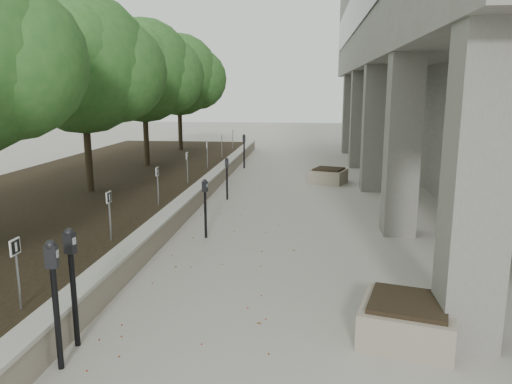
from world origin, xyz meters
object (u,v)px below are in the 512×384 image
at_px(planter_front, 407,320).
at_px(planter_back, 329,176).
at_px(parking_meter_1, 56,306).
at_px(crabapple_tree_3, 84,94).
at_px(parking_meter_2, 73,288).
at_px(parking_meter_3, 205,209).
at_px(crabapple_tree_4, 144,93).
at_px(parking_meter_5, 244,151).
at_px(crabapple_tree_5, 179,92).
at_px(parking_meter_4, 227,179).

relative_size(planter_front, planter_back, 1.04).
relative_size(parking_meter_1, planter_back, 1.41).
xyz_separation_m(crabapple_tree_3, parking_meter_2, (3.26, -7.63, -2.34)).
xyz_separation_m(parking_meter_3, planter_front, (3.56, -4.18, -0.39)).
xyz_separation_m(crabapple_tree_4, planter_front, (7.49, -12.00, -2.85)).
height_order(crabapple_tree_3, crabapple_tree_4, same).
bearing_deg(planter_back, parking_meter_5, 139.03).
height_order(parking_meter_1, parking_meter_5, parking_meter_1).
bearing_deg(crabapple_tree_5, parking_meter_2, -79.52).
xyz_separation_m(parking_meter_1, parking_meter_3, (0.61, 5.34, -0.13)).
distance_m(crabapple_tree_3, parking_meter_3, 5.42).
bearing_deg(planter_back, parking_meter_2, -106.96).
height_order(parking_meter_2, parking_meter_3, parking_meter_2).
bearing_deg(crabapple_tree_3, parking_meter_4, 16.27).
relative_size(parking_meter_1, parking_meter_2, 1.01).
bearing_deg(crabapple_tree_3, planter_back, 31.28).
relative_size(parking_meter_4, planter_back, 1.13).
relative_size(crabapple_tree_3, parking_meter_4, 4.31).
distance_m(crabapple_tree_3, parking_meter_2, 8.62).
distance_m(parking_meter_5, planter_back, 4.52).
bearing_deg(planter_back, crabapple_tree_3, -148.72).
relative_size(crabapple_tree_4, parking_meter_2, 3.48).
relative_size(parking_meter_4, parking_meter_5, 0.88).
distance_m(parking_meter_2, parking_meter_5, 14.75).
bearing_deg(parking_meter_3, planter_back, 88.64).
bearing_deg(planter_front, parking_meter_2, -171.49).
height_order(parking_meter_4, planter_front, parking_meter_4).
bearing_deg(planter_front, crabapple_tree_5, 113.77).
height_order(crabapple_tree_5, planter_front, crabapple_tree_5).
bearing_deg(crabapple_tree_4, planter_front, -58.04).
distance_m(crabapple_tree_3, parking_meter_1, 9.12).
distance_m(crabapple_tree_4, planter_back, 7.48).
xyz_separation_m(parking_meter_2, parking_meter_4, (0.49, 8.73, -0.15)).
relative_size(crabapple_tree_4, planter_back, 4.86).
xyz_separation_m(crabapple_tree_5, parking_meter_3, (3.92, -12.82, -2.46)).
relative_size(parking_meter_3, planter_front, 1.14).
xyz_separation_m(crabapple_tree_3, parking_meter_1, (3.31, -8.17, -2.33)).
relative_size(crabapple_tree_5, planter_front, 4.69).
bearing_deg(crabapple_tree_3, parking_meter_3, -35.76).
bearing_deg(parking_meter_1, parking_meter_3, 76.32).
height_order(crabapple_tree_4, crabapple_tree_5, same).
bearing_deg(planter_back, planter_front, -86.77).
relative_size(crabapple_tree_4, parking_meter_1, 3.45).
distance_m(parking_meter_4, planter_front, 8.92).
height_order(parking_meter_3, planter_front, parking_meter_3).
bearing_deg(planter_front, parking_meter_3, 130.48).
bearing_deg(planter_front, parking_meter_1, -164.40).
relative_size(crabapple_tree_3, crabapple_tree_4, 1.00).
bearing_deg(parking_meter_1, crabapple_tree_3, 104.91).
distance_m(parking_meter_2, parking_meter_3, 4.85).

